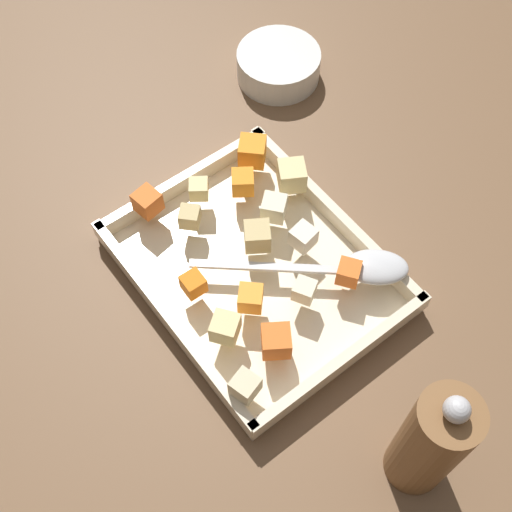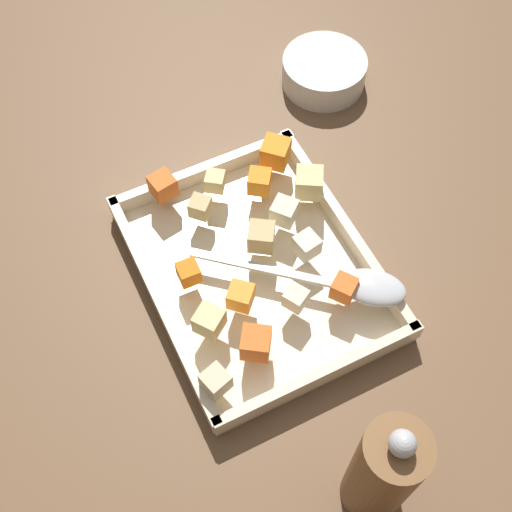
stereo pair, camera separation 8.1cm
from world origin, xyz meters
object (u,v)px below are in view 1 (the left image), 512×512
Objects in this scene: pepper_mill at (431,442)px; serving_spoon at (364,267)px; small_prep_bowl at (278,65)px; baking_dish at (256,272)px.

serving_spoon is at bearing -26.82° from pepper_mill.
pepper_mill reaches higher than serving_spoon.
small_prep_bowl is at bearing -72.38° from serving_spoon.
serving_spoon is 0.37m from small_prep_bowl.
small_prep_bowl is (0.54, -0.25, -0.07)m from pepper_mill.
serving_spoon is at bearing 157.14° from small_prep_bowl.
serving_spoon is 0.23m from pepper_mill.
baking_dish is 2.66× the size of small_prep_bowl.
serving_spoon is (-0.09, -0.09, 0.04)m from baking_dish.
serving_spoon reaches higher than baking_dish.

